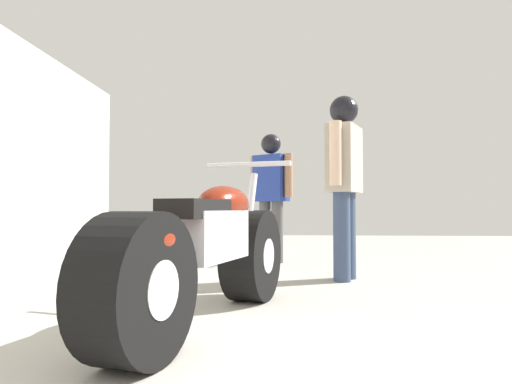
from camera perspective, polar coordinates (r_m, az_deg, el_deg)
The scene contains 4 objects.
ground_plane at distance 3.90m, azimuth 9.31°, elevation -12.13°, with size 16.52×16.52×0.00m, color #A8A399.
motorcycle_maroon_cruiser at distance 2.75m, azimuth -6.14°, elevation -7.57°, with size 0.91×2.19×1.03m.
mechanic_in_blue at distance 5.98m, azimuth 1.85°, elevation 0.84°, with size 0.60×0.44×1.65m.
mechanic_with_helmet at distance 4.58m, azimuth 10.76°, elevation 2.76°, with size 0.41×0.69×1.78m.
Camera 1 is at (-0.37, -0.38, 0.68)m, focal length 32.66 mm.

